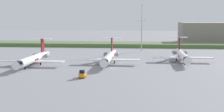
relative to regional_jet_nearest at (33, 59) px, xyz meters
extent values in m
plane|color=gray|center=(27.40, 27.94, -2.54)|extent=(500.00, 500.00, 0.00)
cube|color=#597542|center=(27.40, 76.19, -1.50)|extent=(320.00, 20.00, 2.07)
cylinder|color=white|center=(0.00, -0.59, -0.09)|extent=(2.70, 24.00, 2.70)
cone|color=white|center=(0.00, -14.09, -0.09)|extent=(2.70, 3.00, 2.70)
cone|color=white|center=(0.00, 13.41, -0.09)|extent=(2.30, 4.00, 2.29)
cube|color=black|center=(0.00, -12.19, 0.39)|extent=(2.02, 1.80, 0.90)
cylinder|color=maroon|center=(0.00, -0.59, -0.24)|extent=(2.76, 3.60, 2.76)
cube|color=white|center=(-5.91, -1.59, -0.69)|extent=(11.00, 3.20, 0.36)
cube|color=white|center=(5.90, -1.59, -0.69)|extent=(11.00, 3.20, 0.36)
cube|color=maroon|center=(0.00, 10.41, 3.86)|extent=(0.36, 3.20, 5.20)
cube|color=white|center=(0.00, 10.71, 6.26)|extent=(6.80, 1.80, 0.24)
cylinder|color=gray|center=(-2.25, 8.61, 0.11)|extent=(1.50, 3.40, 1.50)
cylinder|color=gray|center=(2.25, 8.61, 0.11)|extent=(1.50, 3.40, 1.50)
cylinder|color=gray|center=(0.00, -8.03, -1.54)|extent=(0.20, 0.20, 0.65)
cylinder|color=black|center=(0.00, -8.03, -2.09)|extent=(0.30, 0.90, 0.90)
cylinder|color=black|center=(-1.90, 1.81, -2.09)|extent=(0.35, 0.90, 0.90)
cylinder|color=black|center=(1.90, 1.81, -2.09)|extent=(0.35, 0.90, 0.90)
cylinder|color=white|center=(26.28, 6.17, -0.09)|extent=(2.70, 24.00, 2.70)
cone|color=white|center=(26.28, -7.33, -0.09)|extent=(2.70, 3.00, 2.70)
cone|color=white|center=(26.28, 20.17, -0.09)|extent=(2.29, 4.00, 2.29)
cube|color=black|center=(26.28, -5.43, 0.39)|extent=(2.03, 1.80, 0.90)
cylinder|color=maroon|center=(26.28, 6.17, -0.24)|extent=(2.76, 3.60, 2.76)
cube|color=white|center=(20.37, 5.17, -0.69)|extent=(11.00, 3.20, 0.36)
cube|color=white|center=(32.18, 5.17, -0.69)|extent=(11.00, 3.20, 0.36)
cube|color=maroon|center=(26.28, 17.17, 3.86)|extent=(0.36, 3.20, 5.20)
cube|color=white|center=(26.28, 17.47, 6.26)|extent=(6.80, 1.80, 0.24)
cylinder|color=gray|center=(24.03, 15.37, 0.11)|extent=(1.50, 3.40, 1.50)
cylinder|color=gray|center=(28.53, 15.37, 0.11)|extent=(1.50, 3.40, 1.50)
cylinder|color=gray|center=(26.28, -1.27, -1.54)|extent=(0.20, 0.20, 0.65)
cylinder|color=black|center=(26.28, -1.27, -2.09)|extent=(0.30, 0.90, 0.90)
cylinder|color=black|center=(24.38, 8.57, -2.09)|extent=(0.35, 0.90, 0.90)
cylinder|color=black|center=(28.18, 8.57, -2.09)|extent=(0.35, 0.90, 0.90)
cylinder|color=white|center=(53.74, 14.62, -0.09)|extent=(2.70, 24.00, 2.70)
cone|color=white|center=(53.74, 1.12, -0.09)|extent=(2.70, 3.00, 2.70)
cone|color=white|center=(53.74, 28.62, -0.09)|extent=(2.30, 4.00, 2.29)
cube|color=black|center=(53.74, 3.02, 0.39)|extent=(2.02, 1.80, 0.90)
cylinder|color=maroon|center=(53.74, 14.62, -0.24)|extent=(2.76, 3.60, 2.76)
cube|color=white|center=(47.83, 13.62, -0.69)|extent=(11.00, 3.20, 0.36)
cube|color=white|center=(59.64, 13.62, -0.69)|extent=(11.00, 3.20, 0.36)
cube|color=maroon|center=(53.74, 25.62, 3.86)|extent=(0.36, 3.20, 5.20)
cube|color=white|center=(53.74, 25.92, 6.26)|extent=(6.80, 1.80, 0.24)
cylinder|color=gray|center=(51.49, 23.82, 0.11)|extent=(1.50, 3.40, 1.50)
cylinder|color=gray|center=(55.99, 23.82, 0.11)|extent=(1.50, 3.40, 1.50)
cylinder|color=gray|center=(53.74, 7.18, -1.54)|extent=(0.20, 0.20, 0.65)
cylinder|color=black|center=(53.74, 7.18, -2.09)|extent=(0.30, 0.90, 0.90)
cylinder|color=black|center=(51.84, 17.02, -2.09)|extent=(0.35, 0.90, 0.90)
cylinder|color=black|center=(55.64, 17.02, -2.09)|extent=(0.35, 0.90, 0.90)
cylinder|color=#B2B2B7|center=(37.90, 52.28, 4.88)|extent=(0.50, 0.50, 14.83)
cylinder|color=#B2B2B7|center=(37.90, 52.28, 16.29)|extent=(0.28, 0.28, 7.99)
cube|color=#B2B2B7|center=(37.90, 52.28, 12.70)|extent=(4.40, 0.20, 0.20)
sphere|color=red|center=(37.90, 52.28, 20.53)|extent=(0.50, 0.50, 0.50)
cube|color=orange|center=(21.52, -19.74, -1.69)|extent=(1.70, 3.20, 1.10)
cube|color=black|center=(21.52, -20.30, -0.69)|extent=(1.36, 1.10, 0.90)
cylinder|color=black|center=(20.77, -20.70, -2.24)|extent=(0.22, 0.60, 0.60)
cylinder|color=black|center=(22.27, -20.70, -2.24)|extent=(0.22, 0.60, 0.60)
cylinder|color=black|center=(20.77, -18.78, -2.24)|extent=(0.22, 0.60, 0.60)
cylinder|color=black|center=(22.27, -18.78, -2.24)|extent=(0.22, 0.60, 0.60)
cone|color=orange|center=(21.41, -15.69, -2.26)|extent=(0.44, 0.44, 0.55)
camera|label=1|loc=(38.69, -106.18, 14.90)|focal=49.94mm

